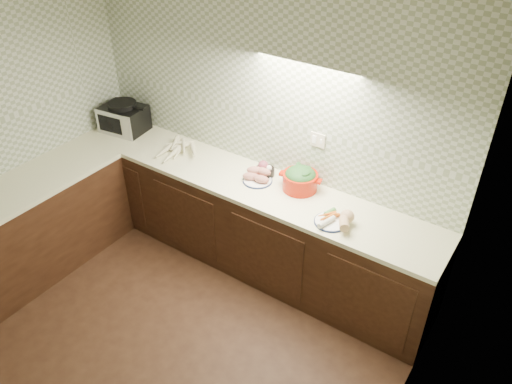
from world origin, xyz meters
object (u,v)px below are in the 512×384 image
Objects in this scene: parsnip_pile at (176,151)px; sweet_potato_plate at (258,176)px; toaster_oven at (124,117)px; dutch_oven at (300,179)px; onion_bowl at (265,170)px; veg_plate at (338,218)px.

sweet_potato_plate is (0.88, 0.06, 0.01)m from parsnip_pile.
parsnip_pile is 1.71× the size of sweet_potato_plate.
dutch_oven is at bearing -5.53° from toaster_oven.
parsnip_pile is 0.89m from onion_bowl.
toaster_oven reaches higher than sweet_potato_plate.
sweet_potato_plate is at bearing 4.00° from parsnip_pile.
veg_plate is (2.48, -0.16, -0.10)m from toaster_oven.
toaster_oven is 2.74× the size of onion_bowl.
onion_bowl is at bearing 165.96° from dutch_oven.
sweet_potato_plate is at bearing -8.36° from toaster_oven.
dutch_oven reaches higher than veg_plate.
onion_bowl is 0.46× the size of dutch_oven.
toaster_oven is 0.77m from parsnip_pile.
toaster_oven is 1.64m from sweet_potato_plate.
veg_plate is (0.48, -0.24, -0.06)m from dutch_oven.
veg_plate is at bearing -11.43° from toaster_oven.
veg_plate reaches higher than parsnip_pile.
dutch_oven is 0.54m from veg_plate.
toaster_oven is 1.64m from onion_bowl.
parsnip_pile is 2.59× the size of onion_bowl.
sweet_potato_plate is at bearing 170.45° from veg_plate.
onion_bowl reaches higher than sweet_potato_plate.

